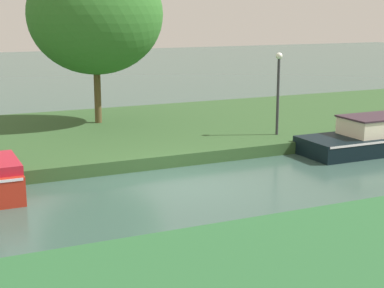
# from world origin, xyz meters

# --- Properties ---
(ground_plane) EXTENTS (120.00, 120.00, 0.00)m
(ground_plane) POSITION_xyz_m (0.00, 0.00, 0.00)
(ground_plane) COLOR #36544B
(riverbank_far) EXTENTS (72.00, 10.00, 0.40)m
(riverbank_far) POSITION_xyz_m (0.00, 7.00, 0.20)
(riverbank_far) COLOR #2F5229
(riverbank_far) RESTS_ON ground_plane
(willow_tree_left) EXTENTS (5.30, 4.34, 6.59)m
(willow_tree_left) POSITION_xyz_m (-0.12, 8.31, 4.66)
(willow_tree_left) COLOR brown
(willow_tree_left) RESTS_ON riverbank_far
(lamp_post) EXTENTS (0.24, 0.24, 2.96)m
(lamp_post) POSITION_xyz_m (5.09, 3.41, 2.26)
(lamp_post) COLOR #333338
(lamp_post) RESTS_ON riverbank_far
(mooring_post_near) EXTENTS (0.20, 0.20, 0.61)m
(mooring_post_near) POSITION_xyz_m (7.46, 2.53, 0.70)
(mooring_post_near) COLOR #463827
(mooring_post_near) RESTS_ON riverbank_far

